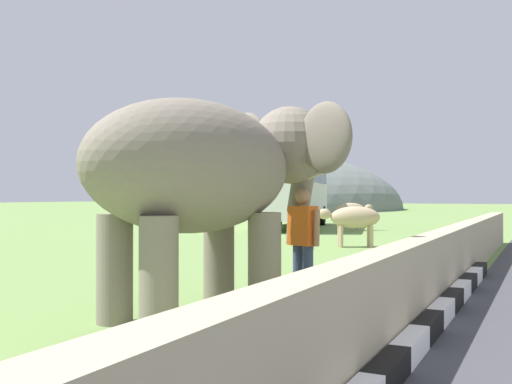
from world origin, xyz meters
name	(u,v)px	position (x,y,z in m)	size (l,w,h in m)	color
barrier_parapet	(402,290)	(2.00, 4.39, 0.50)	(28.00, 0.36, 1.00)	tan
elephant	(214,171)	(2.03, 6.85, 1.88)	(4.08, 2.98, 2.89)	slate
person_handler	(303,238)	(3.43, 6.16, 0.93)	(0.36, 0.63, 1.66)	navy
bus_white	(292,184)	(21.10, 13.85, 2.08)	(9.40, 4.65, 3.50)	silver
cow_near	(354,218)	(12.47, 8.15, 0.87)	(1.23, 1.87, 1.23)	tan
cow_mid	(351,211)	(20.38, 10.68, 0.87)	(1.66, 1.60, 1.23)	tan
hill_east	(272,209)	(55.00, 30.66, 0.00)	(35.56, 28.45, 12.58)	slate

